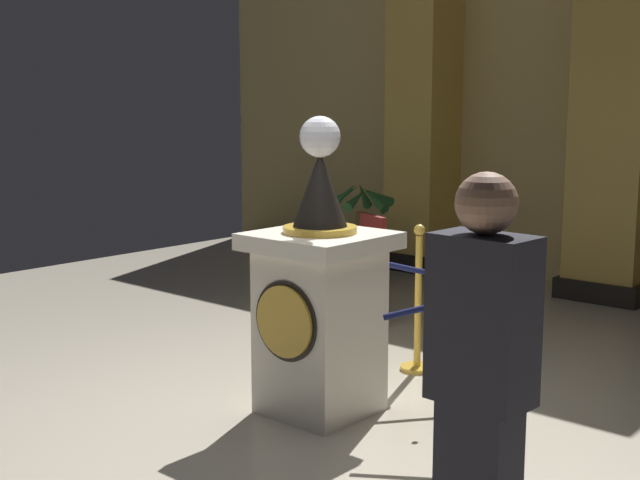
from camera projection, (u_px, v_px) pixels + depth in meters
The scene contains 12 objects.
ground_plane at pixel (320, 419), 5.13m from camera, with size 11.15×11.15×0.00m, color #B2A893.
back_wall at pixel (637, 85), 8.31m from camera, with size 11.15×0.16×4.12m, color tan.
pedestal_clock at pixel (319, 300), 5.14m from camera, with size 0.75×0.75×1.82m.
stanchion_near at pixel (467, 400), 4.44m from camera, with size 0.24×0.24×1.01m.
stanchion_far at pixel (418, 320), 6.00m from camera, with size 0.24×0.24×1.06m.
velvet_rope at pixel (440, 286), 5.15m from camera, with size 1.15×1.15×0.22m.
column_left at pixel (424, 96), 9.50m from camera, with size 0.76×0.76×3.96m.
column_centre_rear at pixel (621, 95), 8.03m from camera, with size 0.86×0.86×3.96m.
potted_palm_left at pixel (360, 256), 8.60m from camera, with size 0.79×0.76×1.14m.
bystander_guest at pixel (481, 386), 3.06m from camera, with size 0.37×0.24×1.66m.
cafe_table at pixel (317, 264), 7.59m from camera, with size 0.58×0.58×0.72m.
cafe_chair_red at pixel (363, 261), 7.13m from camera, with size 0.54×0.54×0.96m.
Camera 1 is at (3.22, -3.67, 1.90)m, focal length 47.43 mm.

